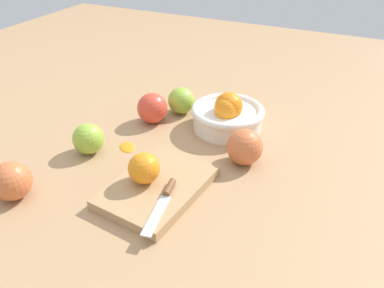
% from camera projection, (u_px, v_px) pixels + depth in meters
% --- Properties ---
extents(ground_plane, '(2.40, 2.40, 0.00)m').
position_uv_depth(ground_plane, '(163.00, 157.00, 0.91)').
color(ground_plane, tan).
extents(bowl, '(0.19, 0.19, 0.10)m').
position_uv_depth(bowl, '(228.00, 115.00, 1.01)').
color(bowl, white).
rests_on(bowl, ground_plane).
extents(cutting_board, '(0.26, 0.19, 0.02)m').
position_uv_depth(cutting_board, '(158.00, 187.00, 0.80)').
color(cutting_board, tan).
rests_on(cutting_board, ground_plane).
extents(orange_on_board, '(0.07, 0.07, 0.07)m').
position_uv_depth(orange_on_board, '(144.00, 168.00, 0.78)').
color(orange_on_board, orange).
rests_on(orange_on_board, cutting_board).
extents(knife, '(0.16, 0.04, 0.01)m').
position_uv_depth(knife, '(164.00, 199.00, 0.74)').
color(knife, silver).
rests_on(knife, cutting_board).
extents(apple_front_left, '(0.08, 0.08, 0.08)m').
position_uv_depth(apple_front_left, '(152.00, 108.00, 1.04)').
color(apple_front_left, '#D6422D').
rests_on(apple_front_left, ground_plane).
extents(apple_front_left_2, '(0.08, 0.08, 0.08)m').
position_uv_depth(apple_front_left_2, '(181.00, 101.00, 1.08)').
color(apple_front_left_2, '#8EB738').
rests_on(apple_front_left_2, ground_plane).
extents(apple_front_right, '(0.07, 0.07, 0.07)m').
position_uv_depth(apple_front_right, '(88.00, 139.00, 0.91)').
color(apple_front_right, '#8EB738').
rests_on(apple_front_right, ground_plane).
extents(apple_front_right_2, '(0.08, 0.08, 0.08)m').
position_uv_depth(apple_front_right_2, '(11.00, 181.00, 0.77)').
color(apple_front_right_2, '#CC6638').
rests_on(apple_front_right_2, ground_plane).
extents(apple_back_left, '(0.08, 0.08, 0.08)m').
position_uv_depth(apple_back_left, '(245.00, 147.00, 0.87)').
color(apple_back_left, '#CC6638').
rests_on(apple_back_left, ground_plane).
extents(citrus_peel, '(0.06, 0.06, 0.01)m').
position_uv_depth(citrus_peel, '(127.00, 146.00, 0.95)').
color(citrus_peel, orange).
rests_on(citrus_peel, ground_plane).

